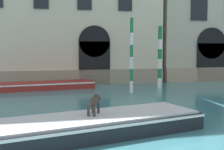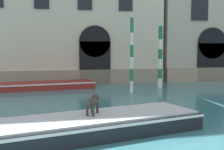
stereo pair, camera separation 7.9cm
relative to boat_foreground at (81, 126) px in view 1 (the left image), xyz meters
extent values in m
cube|color=gray|center=(0.48, 11.95, 0.21)|extent=(13.98, 0.16, 1.02)
cube|color=black|center=(2.53, 11.94, 1.16)|extent=(2.12, 0.14, 2.93)
cylinder|color=black|center=(2.53, 11.94, 2.63)|extent=(2.12, 0.14, 2.12)
cube|color=black|center=(11.28, 11.94, 1.11)|extent=(2.29, 0.14, 2.82)
cylinder|color=black|center=(11.28, 11.94, 2.52)|extent=(2.29, 0.14, 2.29)
cube|color=black|center=(10.22, 11.96, 5.19)|extent=(1.28, 0.10, 2.07)
cube|color=black|center=(0.00, 0.00, -0.05)|extent=(7.78, 3.78, 0.51)
cube|color=white|center=(0.00, 0.00, 0.15)|extent=(7.82, 3.81, 0.08)
cube|color=#B2B7BC|center=(0.00, 0.00, 0.24)|extent=(7.52, 3.57, 0.06)
cylinder|color=#332D28|center=(0.44, 0.49, 0.43)|extent=(0.08, 0.08, 0.32)
cylinder|color=#332D28|center=(0.60, 0.41, 0.43)|extent=(0.08, 0.08, 0.32)
cylinder|color=#332D28|center=(0.24, 0.08, 0.43)|extent=(0.08, 0.08, 0.32)
cylinder|color=#332D28|center=(0.40, 0.00, 0.43)|extent=(0.08, 0.08, 0.32)
ellipsoid|color=#332D28|center=(0.42, 0.25, 0.66)|extent=(0.50, 0.65, 0.26)
ellipsoid|color=#382D23|center=(0.38, 0.17, 0.73)|extent=(0.28, 0.32, 0.09)
sphere|color=#332D28|center=(0.57, 0.54, 0.72)|extent=(0.24, 0.24, 0.24)
cone|color=#382D23|center=(0.51, 0.57, 0.81)|extent=(0.07, 0.07, 0.10)
cone|color=#382D23|center=(0.63, 0.51, 0.81)|extent=(0.07, 0.07, 0.10)
cylinder|color=#332D28|center=(0.27, -0.05, 0.70)|extent=(0.14, 0.22, 0.17)
cube|color=maroon|center=(-0.80, 10.47, -0.09)|extent=(6.00, 2.31, 0.43)
cube|color=white|center=(-0.80, 10.47, 0.07)|extent=(6.03, 2.35, 0.08)
cube|color=#9EA3A8|center=(-0.80, 10.47, -0.11)|extent=(3.34, 1.59, 0.39)
cylinder|color=white|center=(3.89, 7.82, 0.03)|extent=(0.19, 0.19, 0.67)
cylinder|color=#1E7247|center=(3.89, 7.82, 0.70)|extent=(0.19, 0.19, 0.67)
cylinder|color=white|center=(3.89, 7.82, 1.37)|extent=(0.19, 0.19, 0.67)
cylinder|color=#1E7247|center=(3.89, 7.82, 2.05)|extent=(0.19, 0.19, 0.67)
cylinder|color=white|center=(3.89, 7.82, 2.72)|extent=(0.19, 0.19, 0.67)
cylinder|color=#1E7247|center=(3.89, 7.82, 3.39)|extent=(0.19, 0.19, 0.67)
sphere|color=#1E7247|center=(3.89, 7.82, 3.81)|extent=(0.20, 0.20, 0.20)
cylinder|color=white|center=(6.21, 9.41, 0.00)|extent=(0.26, 0.26, 0.61)
cylinder|color=#1E7247|center=(6.21, 9.41, 0.61)|extent=(0.26, 0.26, 0.61)
cylinder|color=white|center=(6.21, 9.41, 1.21)|extent=(0.26, 0.26, 0.61)
cylinder|color=#1E7247|center=(6.21, 9.41, 1.82)|extent=(0.26, 0.26, 0.61)
cylinder|color=white|center=(6.21, 9.41, 2.43)|extent=(0.26, 0.26, 0.61)
cylinder|color=#1E7247|center=(6.21, 9.41, 3.03)|extent=(0.26, 0.26, 0.61)
sphere|color=#1E7247|center=(6.21, 9.41, 3.45)|extent=(0.27, 0.27, 0.27)
camera|label=1|loc=(-1.15, -8.83, 2.32)|focal=50.00mm
camera|label=2|loc=(-1.07, -8.85, 2.32)|focal=50.00mm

